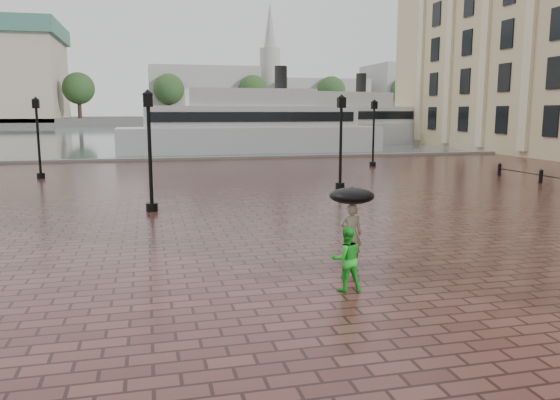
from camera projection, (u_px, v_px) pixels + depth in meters
The scene contains 12 objects.
ground at pixel (424, 276), 12.53m from camera, with size 300.00×300.00×0.00m, color #3D1E1B.
harbour_water at pixel (181, 132), 100.76m from camera, with size 240.00×240.00×0.00m, color #4C585D.
quay_edge at pixel (227, 159), 43.22m from camera, with size 80.00×0.60×0.30m, color slate.
far_shore at pixel (167, 120), 165.82m from camera, with size 300.00×60.00×2.00m, color #4C4C47.
distant_skyline at pixel (328, 92), 166.08m from camera, with size 102.50×22.00×33.00m.
far_trees at pixel (169, 89), 143.37m from camera, with size 188.00×8.00×13.50m.
street_lamps at pixel (237, 139), 28.59m from camera, with size 21.44×14.44×4.40m.
adult_pedestrian at pixel (351, 234), 13.46m from camera, with size 0.55×0.36×1.51m, color gray.
child_pedestrian at pixel (346, 259), 11.42m from camera, with size 0.67×0.52×1.38m, color green.
ferry_near at pixel (251, 126), 50.32m from camera, with size 24.00×5.98×7.85m.
ferry_far at pixel (339, 123), 61.45m from camera, with size 25.04×11.92×7.99m.
umbrella at pixel (352, 196), 13.31m from camera, with size 1.10×1.10×1.09m.
Camera 1 is at (-6.08, -10.96, 3.74)m, focal length 35.00 mm.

